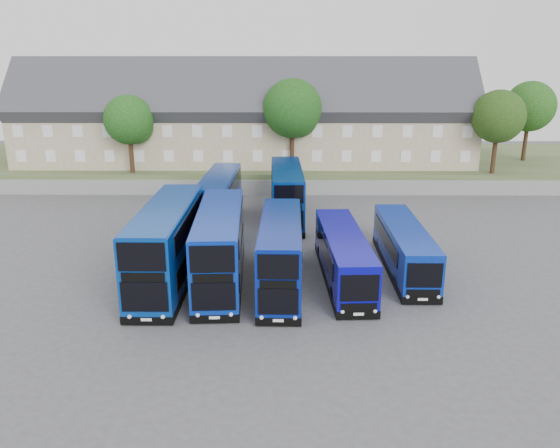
# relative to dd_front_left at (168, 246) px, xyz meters

# --- Properties ---
(ground) EXTENTS (120.00, 120.00, 0.00)m
(ground) POSITION_rel_dd_front_left_xyz_m (5.80, -2.13, -2.31)
(ground) COLOR #4B4A50
(ground) RESTS_ON ground
(retaining_wall) EXTENTS (70.00, 0.40, 1.50)m
(retaining_wall) POSITION_rel_dd_front_left_xyz_m (5.80, 21.87, -1.56)
(retaining_wall) COLOR slate
(retaining_wall) RESTS_ON ground
(earth_bank) EXTENTS (80.00, 20.00, 2.00)m
(earth_bank) POSITION_rel_dd_front_left_xyz_m (5.80, 31.87, -1.31)
(earth_bank) COLOR #465530
(earth_bank) RESTS_ON ground
(terrace_row) EXTENTS (48.00, 10.40, 11.20)m
(terrace_row) POSITION_rel_dd_front_left_xyz_m (2.80, 27.87, 4.29)
(terrace_row) COLOR tan
(terrace_row) RESTS_ON earth_bank
(dd_front_left) EXTENTS (2.74, 11.83, 4.70)m
(dd_front_left) POSITION_rel_dd_front_left_xyz_m (0.00, 0.00, 0.00)
(dd_front_left) COLOR navy
(dd_front_left) RESTS_ON ground
(dd_front_mid) EXTENTS (3.13, 11.32, 4.45)m
(dd_front_mid) POSITION_rel_dd_front_left_xyz_m (3.14, -0.07, -0.12)
(dd_front_mid) COLOR #082B9F
(dd_front_mid) RESTS_ON ground
(dd_front_right) EXTENTS (2.55, 10.37, 4.10)m
(dd_front_right) POSITION_rel_dd_front_left_xyz_m (6.79, -0.80, -0.30)
(dd_front_right) COLOR navy
(dd_front_right) RESTS_ON ground
(dd_rear_left) EXTENTS (2.72, 10.49, 4.14)m
(dd_rear_left) POSITION_rel_dd_front_left_xyz_m (1.83, 11.52, -0.28)
(dd_rear_left) COLOR navy
(dd_rear_left) RESTS_ON ground
(dd_rear_right) EXTENTS (2.77, 10.99, 4.34)m
(dd_rear_right) POSITION_rel_dd_front_left_xyz_m (7.22, 13.41, -0.18)
(dd_rear_right) COLOR navy
(dd_rear_right) RESTS_ON ground
(coach_east_a) EXTENTS (2.83, 11.09, 3.00)m
(coach_east_a) POSITION_rel_dd_front_left_xyz_m (10.61, 0.28, -0.84)
(coach_east_a) COLOR #0908A2
(coach_east_a) RESTS_ON ground
(coach_east_b) EXTENTS (2.31, 10.76, 2.93)m
(coach_east_b) POSITION_rel_dd_front_left_xyz_m (14.66, 1.97, -0.87)
(coach_east_b) COLOR #082AA2
(coach_east_b) RESTS_ON ground
(tree_west) EXTENTS (4.80, 4.80, 7.65)m
(tree_west) POSITION_rel_dd_front_left_xyz_m (-8.06, 22.97, 4.74)
(tree_west) COLOR #382314
(tree_west) RESTS_ON earth_bank
(tree_mid) EXTENTS (5.76, 5.76, 9.18)m
(tree_mid) POSITION_rel_dd_front_left_xyz_m (7.94, 23.47, 5.76)
(tree_mid) COLOR #382314
(tree_mid) RESTS_ON earth_bank
(tree_east) EXTENTS (5.12, 5.12, 8.16)m
(tree_east) POSITION_rel_dd_front_left_xyz_m (27.94, 22.97, 5.08)
(tree_east) COLOR #382314
(tree_east) RESTS_ON earth_bank
(tree_far) EXTENTS (5.44, 5.44, 8.67)m
(tree_far) POSITION_rel_dd_front_left_xyz_m (33.94, 29.97, 5.42)
(tree_far) COLOR #382314
(tree_far) RESTS_ON earth_bank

